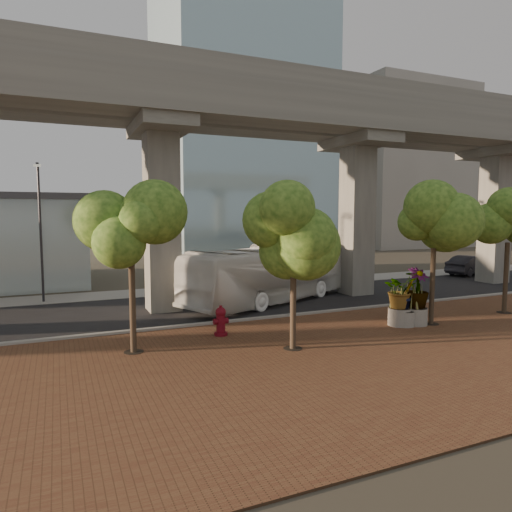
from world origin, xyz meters
name	(u,v)px	position (x,y,z in m)	size (l,w,h in m)	color
ground	(284,308)	(0.00, 0.00, 0.00)	(160.00, 160.00, 0.00)	#3D382D
brick_plaza	(383,348)	(0.00, -8.00, 0.03)	(70.00, 13.00, 0.06)	brown
asphalt_road	(268,301)	(0.00, 2.00, 0.02)	(90.00, 8.00, 0.04)	black
curb_strip	(303,314)	(0.00, -2.00, 0.08)	(70.00, 0.25, 0.16)	gray
far_sidewalk	(234,287)	(0.00, 7.50, 0.03)	(90.00, 3.00, 0.06)	gray
transit_viaduct	(269,172)	(0.00, 2.00, 7.29)	(72.00, 5.60, 12.40)	gray
midrise_block	(396,168)	(38.00, 36.00, 12.00)	(18.00, 16.00, 24.00)	#A09990
transit_bus	(271,274)	(-0.04, 1.58, 1.62)	(2.73, 11.62, 3.24)	white
parked_car	(471,266)	(19.74, 5.40, 0.79)	(1.66, 4.78, 1.57)	black
fire_hydrant	(221,321)	(-4.95, -3.96, 0.65)	(0.61, 0.55, 1.23)	maroon
planter_front	(400,292)	(2.85, -5.59, 1.54)	(2.22, 2.22, 2.44)	#A09A90
planter_right	(417,290)	(3.61, -5.80, 1.61)	(2.39, 2.39, 2.56)	#AEAC9D
planter_left	(405,298)	(3.00, -5.77, 1.32)	(1.89, 1.89, 2.08)	gray
street_tree_far_west	(131,232)	(-8.56, -4.84, 4.38)	(3.63, 3.63, 5.99)	#4A382A
street_tree_near_west	(294,235)	(-3.13, -6.77, 4.26)	(3.81, 3.81, 5.95)	#4A382A
street_tree_near_east	(435,223)	(4.36, -5.94, 4.61)	(3.91, 3.91, 6.35)	#4A382A
street_tree_far_east	(509,222)	(9.47, -5.63, 4.58)	(3.48, 3.48, 6.13)	#4A382A
streetlamp_west	(40,223)	(-11.75, 6.73, 4.49)	(0.38, 1.11, 7.68)	#2C2C30
streetlamp_east	(351,223)	(8.12, 5.58, 4.31)	(0.37, 1.07, 7.38)	#2A2B2F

